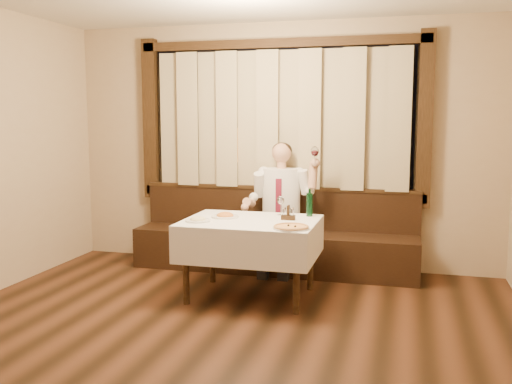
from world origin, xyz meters
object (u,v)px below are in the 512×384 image
(banquette, at_px, (275,243))
(cruet_caddy, at_px, (288,215))
(dining_table, at_px, (251,231))
(pizza, at_px, (291,227))
(pasta_red, at_px, (225,214))
(green_bottle, at_px, (309,204))
(seated_man, at_px, (280,198))
(pasta_cream, at_px, (198,218))

(banquette, bearing_deg, cruet_caddy, -69.44)
(banquette, height_order, dining_table, banquette)
(banquette, relative_size, cruet_caddy, 22.80)
(cruet_caddy, bearing_deg, dining_table, -163.41)
(pizza, bearing_deg, cruet_caddy, 105.15)
(pizza, relative_size, cruet_caddy, 2.33)
(dining_table, distance_m, cruet_caddy, 0.39)
(banquette, bearing_deg, pasta_red, -106.24)
(dining_table, bearing_deg, pizza, -34.79)
(pizza, xyz_separation_m, cruet_caddy, (-0.11, 0.42, 0.04))
(pasta_red, bearing_deg, dining_table, -13.60)
(pizza, distance_m, green_bottle, 0.68)
(banquette, distance_m, pasta_red, 1.11)
(banquette, height_order, green_bottle, green_bottle)
(dining_table, relative_size, pasta_red, 4.67)
(dining_table, height_order, green_bottle, green_bottle)
(seated_man, bearing_deg, dining_table, -95.12)
(pasta_red, relative_size, pasta_cream, 1.13)
(green_bottle, height_order, seated_man, seated_man)
(banquette, distance_m, dining_table, 1.08)
(seated_man, bearing_deg, green_bottle, -53.92)
(pasta_cream, xyz_separation_m, green_bottle, (0.97, 0.55, 0.09))
(dining_table, relative_size, pizza, 3.88)
(seated_man, bearing_deg, pasta_red, -112.70)
(pasta_red, bearing_deg, pizza, -27.65)
(green_bottle, bearing_deg, seated_man, 126.08)
(pasta_cream, xyz_separation_m, seated_man, (0.55, 1.13, 0.05))
(pasta_cream, bearing_deg, green_bottle, 29.44)
(pizza, height_order, pasta_cream, pasta_cream)
(dining_table, xyz_separation_m, green_bottle, (0.51, 0.35, 0.23))
(pasta_cream, bearing_deg, banquette, 69.23)
(banquette, xyz_separation_m, seated_man, (0.08, -0.09, 0.53))
(pasta_red, bearing_deg, seated_man, 67.30)
(cruet_caddy, xyz_separation_m, seated_man, (-0.26, 0.83, 0.03))
(pasta_red, distance_m, pasta_cream, 0.32)
(pasta_red, distance_m, cruet_caddy, 0.62)
(pasta_cream, distance_m, green_bottle, 1.12)
(seated_man, bearing_deg, banquette, 132.85)
(dining_table, bearing_deg, pasta_red, 166.40)
(green_bottle, relative_size, cruet_caddy, 2.04)
(green_bottle, height_order, cruet_caddy, green_bottle)
(pasta_cream, xyz_separation_m, cruet_caddy, (0.81, 0.30, 0.02))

